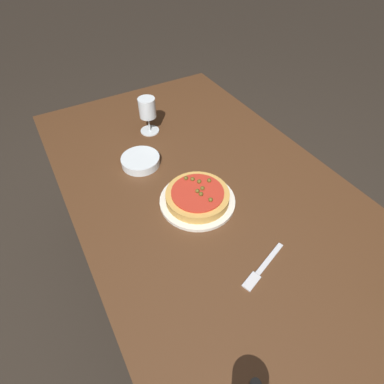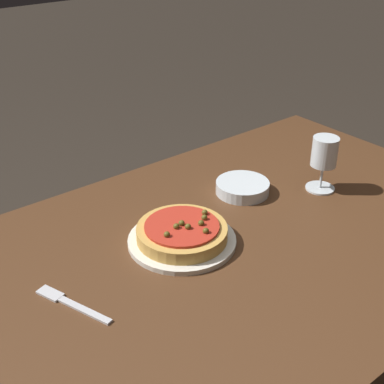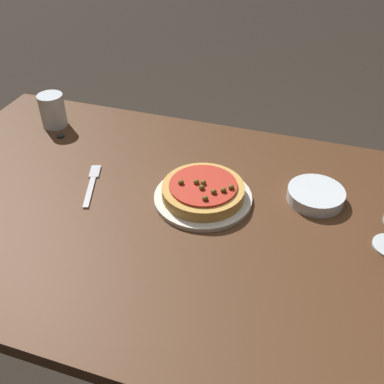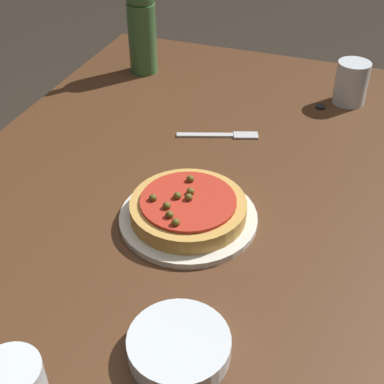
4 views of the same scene
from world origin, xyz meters
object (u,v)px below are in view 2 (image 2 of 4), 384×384
object	(u,v)px
dining_table	(204,281)
pizza	(182,232)
fork	(69,303)
dinner_plate	(182,241)
wine_glass	(324,155)
side_bowl	(242,187)

from	to	relation	value
dining_table	pizza	bearing A→B (deg)	101.81
fork	dinner_plate	bearing A→B (deg)	-104.07
wine_glass	fork	xyz separation A→B (m)	(-0.74, 0.01, -0.10)
dinner_plate	fork	xyz separation A→B (m)	(-0.30, -0.03, -0.00)
dining_table	side_bowl	world-z (taller)	side_bowl
dining_table	side_bowl	bearing A→B (deg)	30.40
dinner_plate	pizza	bearing A→B (deg)	-48.69
pizza	wine_glass	bearing A→B (deg)	-3.99
pizza	wine_glass	xyz separation A→B (m)	(0.44, -0.03, 0.07)
dining_table	dinner_plate	xyz separation A→B (m)	(-0.01, 0.06, 0.08)
dinner_plate	wine_glass	xyz separation A→B (m)	(0.44, -0.03, 0.09)
wine_glass	fork	distance (m)	0.74
side_bowl	fork	size ratio (longest dim) A/B	0.80
side_bowl	fork	distance (m)	0.57
dinner_plate	side_bowl	world-z (taller)	side_bowl
dinner_plate	fork	distance (m)	0.30
fork	pizza	bearing A→B (deg)	-104.12
dining_table	fork	distance (m)	0.32
wine_glass	dining_table	bearing A→B (deg)	-175.58
side_bowl	fork	world-z (taller)	side_bowl
wine_glass	side_bowl	xyz separation A→B (m)	(-0.18, 0.12, -0.09)
side_bowl	wine_glass	bearing A→B (deg)	-33.24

